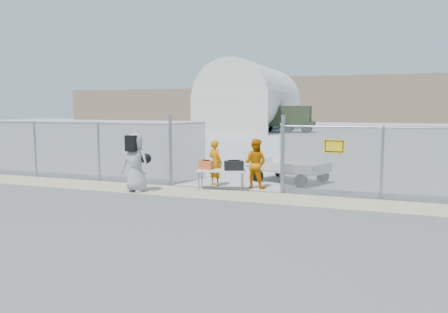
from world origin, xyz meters
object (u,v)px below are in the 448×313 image
at_px(security_worker_right, 255,163).
at_px(visitor, 135,163).
at_px(folding_table, 221,180).
at_px(security_worker_left, 215,163).
at_px(utility_trailer, 290,171).

bearing_deg(security_worker_right, visitor, 38.02).
distance_m(folding_table, security_worker_left, 0.97).
bearing_deg(visitor, security_worker_right, 32.05).
xyz_separation_m(security_worker_left, visitor, (-2.02, -1.96, 0.16)).
xyz_separation_m(security_worker_right, visitor, (-3.47, -1.97, 0.12)).
height_order(folding_table, utility_trailer, utility_trailer).
bearing_deg(utility_trailer, security_worker_left, -123.40).
distance_m(folding_table, security_worker_right, 1.31).
relative_size(visitor, utility_trailer, 0.56).
bearing_deg(visitor, folding_table, 29.13).
distance_m(visitor, utility_trailer, 5.67).
bearing_deg(folding_table, visitor, -165.41).
height_order(security_worker_left, security_worker_right, security_worker_right).
relative_size(security_worker_left, utility_trailer, 0.47).
bearing_deg(utility_trailer, security_worker_right, -96.76).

